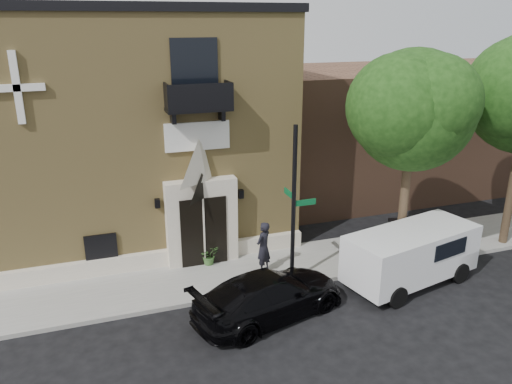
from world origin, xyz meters
The scene contains 12 objects.
ground centered at (0.00, 0.00, 0.00)m, with size 120.00×120.00×0.00m, color black.
sidewalk centered at (1.00, 1.50, 0.07)m, with size 42.00×3.00×0.15m, color gray.
church centered at (-2.99, 7.95, 4.63)m, with size 12.20×11.01×9.30m.
neighbour_building centered at (12.00, 9.00, 3.20)m, with size 18.00×8.00×6.40m, color brown.
street_tree_left centered at (6.03, 0.35, 5.87)m, with size 4.97×4.38×7.77m.
black_sedan centered at (0.16, -1.30, 0.72)m, with size 2.03×4.99×1.45m, color black.
cargo_van centered at (5.68, -0.89, 1.11)m, with size 5.14×2.94×1.98m.
street_sign centered at (1.61, 0.33, 2.91)m, with size 0.87×0.87×5.49m.
fire_hydrant centered at (6.54, 0.20, 0.56)m, with size 0.48×0.38×0.83m.
dumpster centered at (6.92, 0.75, 0.79)m, with size 2.17×1.64×1.26m.
planter centered at (-0.84, 2.42, 0.52)m, with size 0.67×0.58×0.75m, color #447134.
pedestrian_near centered at (0.86, 1.23, 1.10)m, with size 0.69×0.46×1.91m, color black.
Camera 1 is at (-4.59, -13.90, 8.76)m, focal length 35.00 mm.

